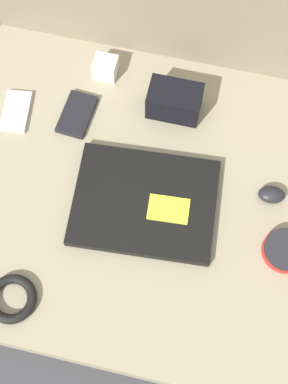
# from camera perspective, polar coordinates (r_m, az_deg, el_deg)

# --- Properties ---
(ground_plane) EXTENTS (8.00, 8.00, 0.00)m
(ground_plane) POSITION_cam_1_polar(r_m,az_deg,el_deg) (1.32, 0.00, -2.31)
(ground_plane) COLOR #38383D
(couch_seat) EXTENTS (0.94, 0.76, 0.12)m
(couch_seat) POSITION_cam_1_polar(r_m,az_deg,el_deg) (1.27, 0.00, -1.38)
(couch_seat) COLOR gray
(couch_seat) RESTS_ON ground_plane
(laptop) EXTENTS (0.33, 0.27, 0.03)m
(laptop) POSITION_cam_1_polar(r_m,az_deg,el_deg) (1.19, 0.08, -1.13)
(laptop) COLOR black
(laptop) RESTS_ON couch_seat
(computer_mouse) EXTENTS (0.07, 0.05, 0.03)m
(computer_mouse) POSITION_cam_1_polar(r_m,az_deg,el_deg) (1.23, 13.46, -0.27)
(computer_mouse) COLOR black
(computer_mouse) RESTS_ON couch_seat
(speaker_puck) EXTENTS (0.10, 0.10, 0.02)m
(speaker_puck) POSITION_cam_1_polar(r_m,az_deg,el_deg) (1.19, 14.82, -6.02)
(speaker_puck) COLOR red
(speaker_puck) RESTS_ON couch_seat
(phone_silver) EXTENTS (0.08, 0.12, 0.01)m
(phone_silver) POSITION_cam_1_polar(r_m,az_deg,el_deg) (1.30, -7.17, 8.22)
(phone_silver) COLOR black
(phone_silver) RESTS_ON couch_seat
(phone_black) EXTENTS (0.08, 0.12, 0.01)m
(phone_black) POSITION_cam_1_polar(r_m,az_deg,el_deg) (1.33, -13.48, 8.37)
(phone_black) COLOR #B7B7BC
(phone_black) RESTS_ON couch_seat
(camera_pouch) EXTENTS (0.12, 0.08, 0.08)m
(camera_pouch) POSITION_cam_1_polar(r_m,az_deg,el_deg) (1.27, 3.27, 9.67)
(camera_pouch) COLOR black
(camera_pouch) RESTS_ON couch_seat
(charger_brick) EXTENTS (0.06, 0.05, 0.05)m
(charger_brick) POSITION_cam_1_polar(r_m,az_deg,el_deg) (1.35, -4.14, 13.11)
(charger_brick) COLOR silver
(charger_brick) RESTS_ON couch_seat
(cable_coil) EXTENTS (0.10, 0.10, 0.02)m
(cable_coil) POSITION_cam_1_polar(r_m,az_deg,el_deg) (1.17, -13.90, -11.00)
(cable_coil) COLOR black
(cable_coil) RESTS_ON couch_seat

